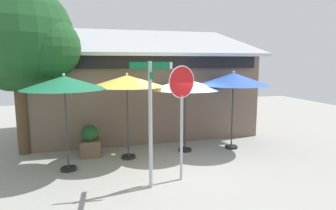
# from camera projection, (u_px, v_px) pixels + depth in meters

# --- Properties ---
(ground_plane) EXTENTS (28.00, 28.00, 0.10)m
(ground_plane) POSITION_uv_depth(u_px,v_px,m) (183.00, 165.00, 8.62)
(ground_plane) COLOR #9E9B93
(cafe_building) EXTENTS (9.20, 5.20, 4.62)m
(cafe_building) POSITION_uv_depth(u_px,v_px,m) (141.00, 90.00, 12.55)
(cafe_building) COLOR #705B4C
(cafe_building) RESTS_ON ground
(street_sign_post) EXTENTS (0.98, 0.92, 3.03)m
(street_sign_post) POSITION_uv_depth(u_px,v_px,m) (150.00, 111.00, 6.67)
(street_sign_post) COLOR #A8AAB2
(street_sign_post) RESTS_ON ground
(stop_sign) EXTENTS (0.75, 0.31, 2.93)m
(stop_sign) POSITION_uv_depth(u_px,v_px,m) (182.00, 101.00, 7.11)
(stop_sign) COLOR #A8AAB2
(stop_sign) RESTS_ON ground
(patio_umbrella_forest_green_left) EXTENTS (2.25, 2.25, 2.72)m
(patio_umbrella_forest_green_left) POSITION_uv_depth(u_px,v_px,m) (64.00, 83.00, 7.69)
(patio_umbrella_forest_green_left) COLOR black
(patio_umbrella_forest_green_left) RESTS_ON ground
(patio_umbrella_mustard_center) EXTENTS (2.24, 2.24, 2.69)m
(patio_umbrella_mustard_center) POSITION_uv_depth(u_px,v_px,m) (127.00, 82.00, 8.70)
(patio_umbrella_mustard_center) COLOR black
(patio_umbrella_mustard_center) RESTS_ON ground
(patio_umbrella_ivory_right) EXTENTS (2.39, 2.39, 2.53)m
(patio_umbrella_ivory_right) POSITION_uv_depth(u_px,v_px,m) (186.00, 85.00, 9.46)
(patio_umbrella_ivory_right) COLOR black
(patio_umbrella_ivory_right) RESTS_ON ground
(patio_umbrella_royal_blue_far_right) EXTENTS (2.41, 2.41, 2.72)m
(patio_umbrella_royal_blue_far_right) POSITION_uv_depth(u_px,v_px,m) (233.00, 79.00, 9.76)
(patio_umbrella_royal_blue_far_right) COLOR black
(patio_umbrella_royal_blue_far_right) RESTS_ON ground
(shade_tree) EXTENTS (3.69, 3.49, 5.55)m
(shade_tree) POSITION_uv_depth(u_px,v_px,m) (21.00, 39.00, 8.94)
(shade_tree) COLOR brown
(shade_tree) RESTS_ON ground
(sidewalk_planter) EXTENTS (0.64, 0.64, 1.02)m
(sidewalk_planter) POSITION_uv_depth(u_px,v_px,m) (90.00, 142.00, 9.21)
(sidewalk_planter) COLOR brown
(sidewalk_planter) RESTS_ON ground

